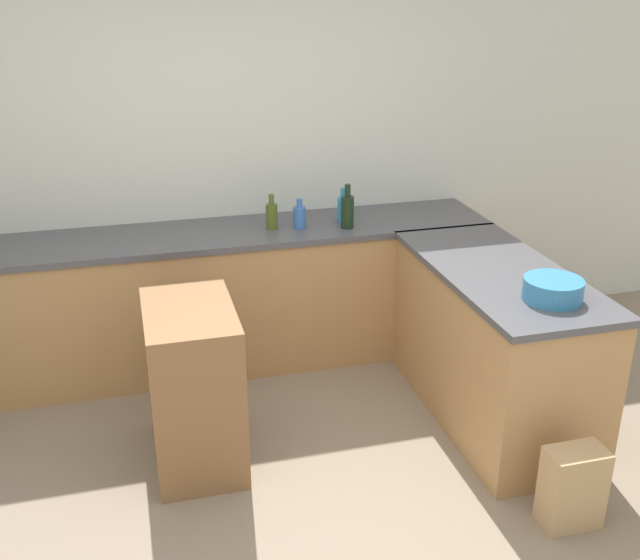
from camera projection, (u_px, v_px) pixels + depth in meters
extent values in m
plane|color=gray|center=(301.00, 521.00, 3.61)|extent=(14.00, 14.00, 0.00)
cube|color=silver|center=(226.00, 153.00, 4.92)|extent=(8.00, 0.06, 2.70)
cube|color=tan|center=(240.00, 299.00, 4.96)|extent=(3.27, 0.61, 0.89)
cube|color=#4C4C51|center=(237.00, 233.00, 4.79)|extent=(3.30, 0.64, 0.04)
cube|color=tan|center=(493.00, 347.00, 4.33)|extent=(0.66, 1.51, 0.89)
cube|color=#4C4C51|center=(500.00, 273.00, 4.15)|extent=(0.69, 1.54, 0.04)
cube|color=brown|center=(194.00, 386.00, 3.92)|extent=(0.46, 0.71, 0.89)
cylinder|color=teal|center=(553.00, 290.00, 3.74)|extent=(0.30, 0.30, 0.11)
cylinder|color=#386BB7|center=(300.00, 217.00, 4.79)|extent=(0.08, 0.08, 0.14)
cylinder|color=#386BB7|center=(299.00, 203.00, 4.75)|extent=(0.04, 0.04, 0.05)
cylinder|color=black|center=(347.00, 212.00, 4.78)|extent=(0.08, 0.08, 0.21)
cylinder|color=black|center=(348.00, 190.00, 4.73)|extent=(0.04, 0.04, 0.08)
cylinder|color=#338CBF|center=(343.00, 209.00, 4.91)|extent=(0.07, 0.07, 0.16)
cylinder|color=#338CBF|center=(343.00, 193.00, 4.87)|extent=(0.03, 0.03, 0.06)
cylinder|color=#475B1E|center=(272.00, 216.00, 4.77)|extent=(0.07, 0.07, 0.16)
cylinder|color=#475B1E|center=(271.00, 199.00, 4.72)|extent=(0.03, 0.03, 0.06)
cube|color=tan|center=(572.00, 488.00, 3.52)|extent=(0.28, 0.17, 0.41)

